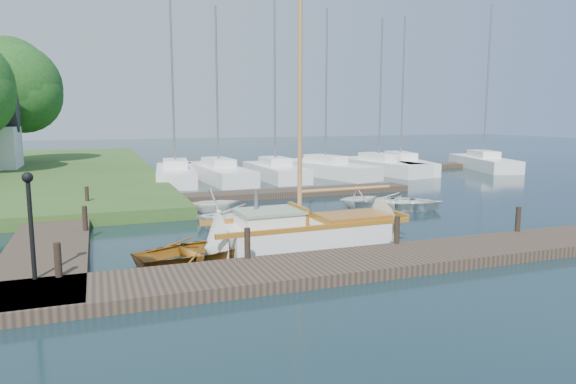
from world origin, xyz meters
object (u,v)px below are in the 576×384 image
object	(u,v)px
mooring_post_2	(397,230)
marina_boat_5	(400,163)
marina_boat_4	(379,165)
tender_b	(214,200)
marina_boat_1	(219,172)
marina_boat_2	(275,170)
marina_boat_3	(325,168)
tender_c	(398,200)
marina_boat_7	(483,161)
marina_boat_0	(175,173)
mooring_post_0	(58,260)
mooring_post_5	(87,196)
sailboat	(310,234)
tree_7	(14,86)
mooring_post_1	(247,243)
tender_a	(250,213)
tender_d	(359,196)
dinghy	(199,247)
mooring_post_4	(85,218)
mooring_post_3	(518,219)
lamp_post	(30,211)

from	to	relation	value
mooring_post_2	marina_boat_5	xyz separation A→B (m)	(12.87, 19.79, -0.13)
mooring_post_2	marina_boat_4	distance (m)	21.93
tender_b	marina_boat_1	xyz separation A→B (m)	(2.70, 10.91, -0.02)
marina_boat_2	marina_boat_3	size ratio (longest dim) A/B	1.04
tender_c	marina_boat_3	size ratio (longest dim) A/B	0.35
marina_boat_5	marina_boat_7	xyz separation A→B (m)	(6.76, -0.93, 0.01)
marina_boat_0	marina_boat_3	world-z (taller)	marina_boat_3
mooring_post_2	mooring_post_0	bearing A→B (deg)	180.00
mooring_post_5	sailboat	size ratio (longest dim) A/B	0.08
tender_b	tree_7	distance (m)	25.75
mooring_post_1	tender_a	bearing A→B (deg)	73.09
mooring_post_2	marina_boat_1	distance (m)	18.87
tender_d	tree_7	world-z (taller)	tree_7
dinghy	mooring_post_4	bearing A→B (deg)	24.74
marina_boat_3	marina_boat_5	size ratio (longest dim) A/B	0.99
tender_c	tender_d	distance (m)	1.70
tender_c	marina_boat_7	xyz separation A→B (m)	(15.61, 12.68, 0.19)
dinghy	tender_c	distance (m)	10.70
marina_boat_4	tree_7	world-z (taller)	marina_boat_4
marina_boat_3	marina_boat_4	distance (m)	4.35
mooring_post_5	tender_a	world-z (taller)	mooring_post_5
mooring_post_4	marina_boat_0	size ratio (longest dim) A/B	0.08
tender_b	marina_boat_3	distance (m)	14.73
mooring_post_5	sailboat	xyz separation A→B (m)	(6.56, -8.16, -0.36)
mooring_post_1	tender_a	world-z (taller)	mooring_post_1
dinghy	marina_boat_5	bearing A→B (deg)	-59.25
mooring_post_2	mooring_post_4	size ratio (longest dim) A/B	1.00
tender_c	marina_boat_1	distance (m)	13.60
mooring_post_2	marina_boat_4	xyz separation A→B (m)	(10.68, 19.16, -0.13)
mooring_post_3	marina_boat_2	size ratio (longest dim) A/B	0.07
mooring_post_0	mooring_post_3	world-z (taller)	same
mooring_post_1	sailboat	xyz separation A→B (m)	(2.56, 1.84, -0.36)
tender_c	marina_boat_2	xyz separation A→B (m)	(-1.41, 12.14, 0.19)
mooring_post_3	marina_boat_3	xyz separation A→B (m)	(1.84, 18.76, -0.13)
marina_boat_0	mooring_post_1	bearing A→B (deg)	-175.86
marina_boat_7	sailboat	bearing A→B (deg)	144.98
marina_boat_0	marina_boat_5	bearing A→B (deg)	-79.88
tree_7	marina_boat_3	bearing A→B (deg)	-31.77
mooring_post_5	marina_boat_0	world-z (taller)	marina_boat_0
marina_boat_1	marina_boat_7	xyz separation A→B (m)	(20.58, 0.02, 0.02)
tender_c	tree_7	xyz separation A→B (m)	(-17.52, 24.86, 5.81)
mooring_post_2	mooring_post_3	bearing A→B (deg)	0.00
mooring_post_0	marina_boat_4	bearing A→B (deg)	44.24
lamp_post	marina_boat_3	bearing A→B (deg)	49.83
marina_boat_5	tender_d	bearing A→B (deg)	152.57
mooring_post_4	tender_b	size ratio (longest dim) A/B	0.36
marina_boat_1	marina_boat_3	distance (m)	7.29
mooring_post_5	marina_boat_2	bearing A→B (deg)	36.86
tender_a	mooring_post_0	bearing A→B (deg)	120.92
mooring_post_2	marina_boat_5	distance (m)	23.61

